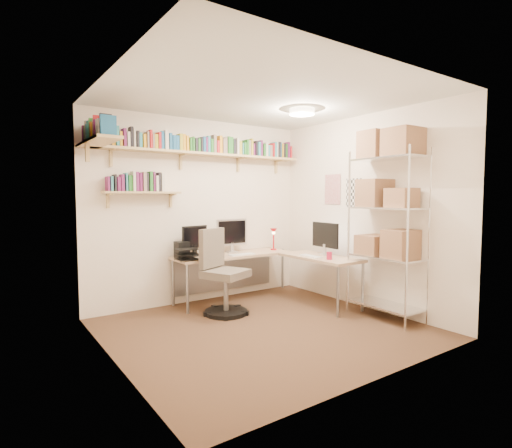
# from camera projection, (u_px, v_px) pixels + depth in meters

# --- Properties ---
(ground) EXTENTS (3.20, 3.20, 0.00)m
(ground) POSITION_uv_depth(u_px,v_px,m) (264.00, 329.00, 4.38)
(ground) COLOR #46341E
(ground) RESTS_ON ground
(room_shell) EXTENTS (3.24, 3.04, 2.52)m
(room_shell) POSITION_uv_depth(u_px,v_px,m) (265.00, 187.00, 4.28)
(room_shell) COLOR beige
(room_shell) RESTS_ON ground
(wall_shelves) EXTENTS (3.12, 1.09, 0.80)m
(wall_shelves) POSITION_uv_depth(u_px,v_px,m) (180.00, 151.00, 5.08)
(wall_shelves) COLOR tan
(wall_shelves) RESTS_ON ground
(corner_desk) EXTENTS (2.01, 1.70, 1.13)m
(corner_desk) POSITION_uv_depth(u_px,v_px,m) (249.00, 256.00, 5.42)
(corner_desk) COLOR tan
(corner_desk) RESTS_ON ground
(office_chair) EXTENTS (0.61, 0.62, 1.05)m
(office_chair) POSITION_uv_depth(u_px,v_px,m) (222.00, 278.00, 4.92)
(office_chair) COLOR black
(office_chair) RESTS_ON ground
(wire_rack) EXTENTS (0.44, 0.87, 2.23)m
(wire_rack) POSITION_uv_depth(u_px,v_px,m) (387.00, 197.00, 4.68)
(wire_rack) COLOR silver
(wire_rack) RESTS_ON ground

